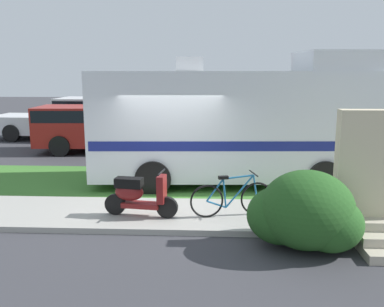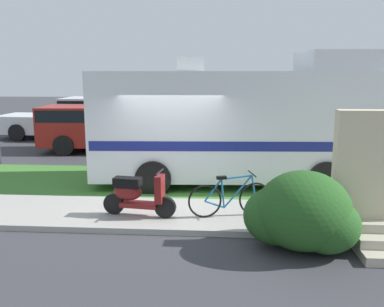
% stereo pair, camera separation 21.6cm
% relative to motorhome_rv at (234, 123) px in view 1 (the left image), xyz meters
% --- Properties ---
extents(ground_plane, '(80.00, 80.00, 0.00)m').
position_rel_motorhome_rv_xyz_m(ground_plane, '(-1.58, -1.62, -1.69)').
color(ground_plane, '#38383D').
extents(sidewalk, '(24.00, 2.00, 0.12)m').
position_rel_motorhome_rv_xyz_m(sidewalk, '(-1.58, -2.82, -1.63)').
color(sidewalk, '#9E9B93').
rests_on(sidewalk, ground).
extents(grass_strip, '(24.00, 3.40, 0.08)m').
position_rel_motorhome_rv_xyz_m(grass_strip, '(-1.58, -0.12, -1.65)').
color(grass_strip, '#3D752D').
rests_on(grass_strip, ground).
extents(motorhome_rv, '(7.38, 2.84, 3.56)m').
position_rel_motorhome_rv_xyz_m(motorhome_rv, '(0.00, 0.00, 0.00)').
color(motorhome_rv, silver).
rests_on(motorhome_rv, ground).
extents(scooter, '(1.55, 0.53, 0.97)m').
position_rel_motorhome_rv_xyz_m(scooter, '(-2.10, -3.07, -1.12)').
color(scooter, black).
rests_on(scooter, ground).
extents(bicycle, '(1.72, 0.57, 0.90)m').
position_rel_motorhome_rv_xyz_m(bicycle, '(-0.17, -2.98, -1.19)').
color(bicycle, black).
rests_on(bicycle, ground).
extents(pickup_truck_near, '(5.60, 2.40, 1.74)m').
position_rel_motorhome_rv_xyz_m(pickup_truck_near, '(-5.10, 4.52, -0.76)').
color(pickup_truck_near, maroon).
rests_on(pickup_truck_near, ground).
extents(pickup_truck_far, '(5.67, 2.43, 1.88)m').
position_rel_motorhome_rv_xyz_m(pickup_truck_far, '(-7.12, 7.39, -0.70)').
color(pickup_truck_far, silver).
rests_on(pickup_truck_far, ground).
extents(bush_by_porch, '(1.94, 1.46, 1.38)m').
position_rel_motorhome_rv_xyz_m(bush_by_porch, '(1.02, -4.30, -1.04)').
color(bush_by_porch, '#23511E').
rests_on(bush_by_porch, ground).
extents(bottle_green, '(0.06, 0.06, 0.27)m').
position_rel_motorhome_rv_xyz_m(bottle_green, '(1.54, -2.72, -1.46)').
color(bottle_green, brown).
rests_on(bottle_green, ground).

